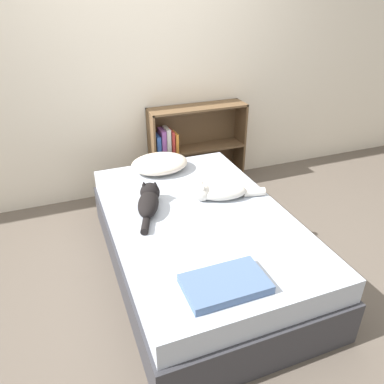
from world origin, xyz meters
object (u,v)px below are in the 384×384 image
at_px(bed, 199,241).
at_px(cat_light, 220,192).
at_px(bookshelf, 192,145).
at_px(pillow, 160,163).
at_px(cat_dark, 149,201).

xyz_separation_m(bed, cat_light, (0.23, 0.15, 0.30)).
height_order(cat_light, bookshelf, bookshelf).
bearing_deg(cat_light, pillow, -53.57).
bearing_deg(bed, cat_light, 32.73).
height_order(bed, cat_light, cat_light).
bearing_deg(pillow, cat_light, -65.42).
bearing_deg(bed, cat_dark, 147.10).
distance_m(pillow, cat_dark, 0.62).
xyz_separation_m(pillow, cat_dark, (-0.25, -0.57, -0.01)).
distance_m(bed, bookshelf, 1.37).
bearing_deg(cat_light, cat_dark, 5.89).
bearing_deg(cat_dark, bed, -102.41).
height_order(bed, bookshelf, bookshelf).
xyz_separation_m(bed, pillow, (-0.06, 0.77, 0.31)).
distance_m(bed, cat_light, 0.40).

